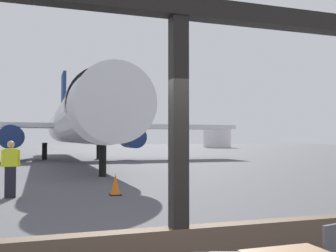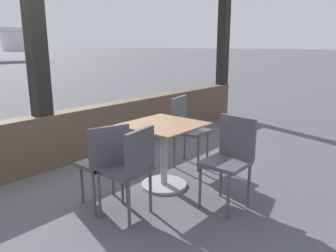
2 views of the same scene
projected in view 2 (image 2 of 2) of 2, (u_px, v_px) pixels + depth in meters
name	position (u px, v px, depth m)	size (l,w,h in m)	color
window_frame	(39.00, 76.00, 4.08)	(8.94, 0.24, 3.52)	brown
dining_table	(164.00, 151.00, 3.71)	(0.78, 0.78, 0.74)	#8C6B4C
cafe_chair_window_left	(131.00, 165.00, 3.00)	(0.44, 0.44, 0.87)	#4C4C51
cafe_chair_window_right	(231.00, 154.00, 3.25)	(0.42, 0.42, 0.90)	#4C4C51
cafe_chair_aisle_left	(186.00, 125.00, 4.36)	(0.46, 0.46, 0.92)	#4C4C51
cafe_chair_aisle_right	(106.00, 159.00, 3.17)	(0.48, 0.48, 0.86)	#4C4C51
fuel_storage_tank	(15.00, 40.00, 80.04)	(6.33, 6.33, 4.96)	white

